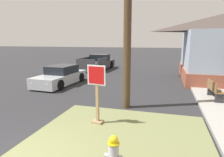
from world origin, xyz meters
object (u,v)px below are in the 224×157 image
Objects in this scene: fire_hydrant at (113,157)px; stop_sign at (97,97)px; pickup_truck_charcoal at (97,63)px; street_bench at (214,89)px; parked_sedan_silver at (61,76)px; manhole_cover at (78,114)px.

stop_sign reaches higher than fire_hydrant.
pickup_truck_charcoal is 3.76× the size of street_bench.
fire_hydrant is 9.69m from parked_sedan_silver.
stop_sign is (-1.23, 2.41, 0.52)m from fire_hydrant.
street_bench is at bearing -8.38° from parked_sedan_silver.
fire_hydrant is 2.75m from stop_sign.
fire_hydrant is 0.20× the size of parked_sedan_silver.
street_bench is at bearing 63.73° from fire_hydrant.
manhole_cover is (-2.32, 3.18, -0.49)m from fire_hydrant.
pickup_truck_charcoal is (-3.43, 11.72, 0.61)m from manhole_cover.
parked_sedan_silver is 0.81× the size of pickup_truck_charcoal.
parked_sedan_silver is 7.09m from pickup_truck_charcoal.
fire_hydrant is 0.17× the size of pickup_truck_charcoal.
pickup_truck_charcoal reaches higher than street_bench.
stop_sign is at bearing -50.08° from parked_sedan_silver.
manhole_cover is at bearing -149.06° from street_bench.
manhole_cover is 5.78m from parked_sedan_silver.
fire_hydrant reaches higher than street_bench.
fire_hydrant is at bearing -62.97° from stop_sign.
street_bench reaches higher than manhole_cover.
fire_hydrant is at bearing -53.64° from parked_sedan_silver.
street_bench is (3.20, 6.49, 0.08)m from fire_hydrant.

